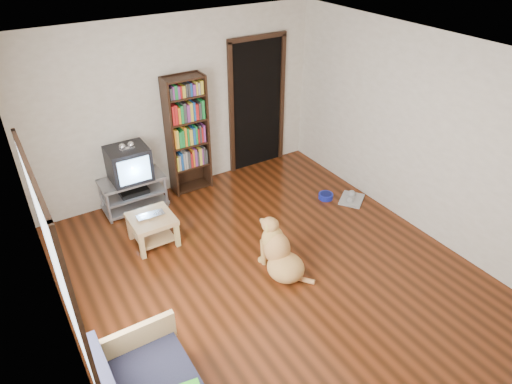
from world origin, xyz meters
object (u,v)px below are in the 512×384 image
laptop (152,217)px  dog_bowl (326,196)px  crt_tv (128,163)px  bookshelf (187,129)px  coffee_table (152,225)px  tv_stand (133,192)px  grey_rag (352,199)px  dog (280,254)px

laptop → dog_bowl: bearing=-4.2°
crt_tv → bookshelf: bearing=4.3°
crt_tv → coffee_table: bearing=-93.8°
dog_bowl → tv_stand: size_ratio=0.24×
dog_bowl → bookshelf: (-1.60, 1.37, 0.96)m
dog_bowl → coffee_table: bearing=172.1°
laptop → tv_stand: size_ratio=0.39×
dog_bowl → grey_rag: bearing=-39.8°
dog → tv_stand: bearing=114.4°
dog_bowl → crt_tv: bearing=152.9°
laptop → dog: (1.09, -1.30, -0.16)m
dog_bowl → crt_tv: (-2.55, 1.30, 0.70)m
coffee_table → dog: (1.09, -1.33, -0.03)m
grey_rag → coffee_table: 2.98m
crt_tv → coffee_table: 1.05m
laptop → crt_tv: size_ratio=0.60×
dog → laptop: bearing=129.8°
dog_bowl → dog: 1.82m
tv_stand → crt_tv: 0.47m
dog_bowl → dog: dog is taller
crt_tv → dog: size_ratio=0.70×
dog_bowl → dog: size_ratio=0.27×
dog_bowl → dog: (-1.52, -0.97, 0.22)m
dog_bowl → tv_stand: (-2.55, 1.28, 0.23)m
dog → crt_tv: bearing=114.2°
tv_stand → dog: size_ratio=1.09×
crt_tv → dog: 2.54m
grey_rag → coffee_table: coffee_table is taller
dog → dog_bowl: bearing=32.6°
grey_rag → dog: size_ratio=0.48×
grey_rag → dog: 1.98m
dog → grey_rag: bearing=21.6°
tv_stand → dog: bearing=-65.6°
bookshelf → coffee_table: bookshelf is taller
tv_stand → dog: dog is taller
grey_rag → crt_tv: size_ratio=0.69×
laptop → dog: size_ratio=0.42×
laptop → dog_bowl: (2.61, -0.33, -0.37)m
dog_bowl → grey_rag: dog_bowl is taller
dog → bookshelf: bearing=91.8°
grey_rag → bookshelf: size_ratio=0.22×
dog_bowl → bookshelf: bookshelf is taller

